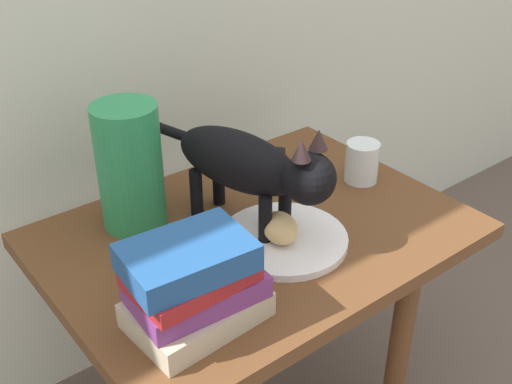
{
  "coord_description": "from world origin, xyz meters",
  "views": [
    {
      "loc": [
        -0.6,
        -0.77,
        1.18
      ],
      "look_at": [
        0.0,
        0.0,
        0.6
      ],
      "focal_mm": 44.49,
      "sensor_mm": 36.0,
      "label": 1
    }
  ],
  "objects": [
    {
      "name": "side_table",
      "position": [
        0.0,
        0.0,
        0.44
      ],
      "size": [
        0.76,
        0.55,
        0.52
      ],
      "color": "brown",
      "rests_on": "ground"
    },
    {
      "name": "plate",
      "position": [
        0.01,
        -0.06,
        0.52
      ],
      "size": [
        0.23,
        0.23,
        0.01
      ],
      "primitive_type": "cylinder",
      "color": "white",
      "rests_on": "side_table"
    },
    {
      "name": "bread_roll",
      "position": [
        0.0,
        -0.07,
        0.56
      ],
      "size": [
        0.08,
        0.1,
        0.05
      ],
      "primitive_type": "ellipsoid",
      "rotation": [
        0.0,
        0.0,
        1.22
      ],
      "color": "#E0BC7A",
      "rests_on": "plate"
    },
    {
      "name": "cat",
      "position": [
        -0.01,
        0.01,
        0.65
      ],
      "size": [
        0.17,
        0.47,
        0.23
      ],
      "color": "black",
      "rests_on": "side_table"
    },
    {
      "name": "book_stack",
      "position": [
        -0.23,
        -0.14,
        0.59
      ],
      "size": [
        0.21,
        0.15,
        0.15
      ],
      "color": "#BCB299",
      "rests_on": "side_table"
    },
    {
      "name": "green_vase",
      "position": [
        -0.16,
        0.16,
        0.64
      ],
      "size": [
        0.12,
        0.12,
        0.24
      ],
      "primitive_type": "cylinder",
      "color": "#288C51",
      "rests_on": "side_table"
    },
    {
      "name": "candle_jar",
      "position": [
        0.29,
        0.01,
        0.55
      ],
      "size": [
        0.07,
        0.07,
        0.08
      ],
      "color": "silver",
      "rests_on": "side_table"
    },
    {
      "name": "tv_remote",
      "position": [
        0.16,
        0.16,
        0.53
      ],
      "size": [
        0.14,
        0.13,
        0.02
      ],
      "primitive_type": "cube",
      "rotation": [
        0.0,
        0.0,
        0.69
      ],
      "color": "black",
      "rests_on": "side_table"
    }
  ]
}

